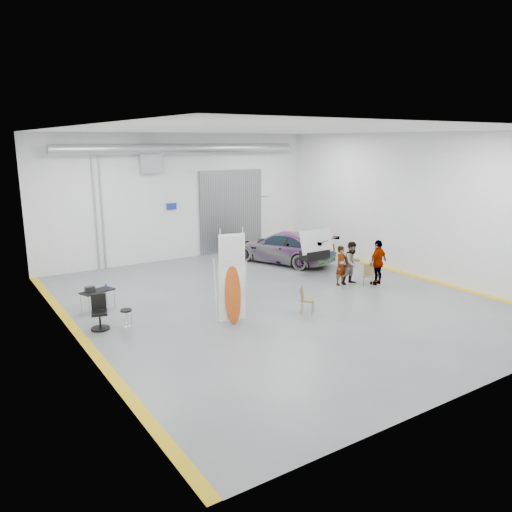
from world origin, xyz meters
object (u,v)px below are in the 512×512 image
surfboard_display (234,286)px  shop_stool (127,321)px  sedan_car (283,247)px  folding_chair_near (307,305)px  work_table (95,291)px  person_a (341,266)px  folding_chair_far (368,280)px  person_b (352,263)px  person_c (378,262)px  office_chair (99,314)px

surfboard_display → shop_stool: surfboard_display is taller
sedan_car → folding_chair_near: (-3.58, -6.26, -0.45)m
work_table → shop_stool: bearing=-85.1°
sedan_car → surfboard_display: surfboard_display is taller
person_a → shop_stool: 8.91m
surfboard_display → shop_stool: bearing=172.5°
sedan_car → folding_chair_far: sedan_car is taller
person_b → shop_stool: bearing=178.7°
person_c → office_chair: 10.86m
surfboard_display → shop_stool: size_ratio=4.33×
folding_chair_near → person_c: bearing=-29.4°
office_chair → person_a: bearing=12.7°
sedan_car → person_a: person_a is taller
person_c → work_table: 10.79m
person_a → office_chair: (-9.52, 0.44, -0.33)m
person_a → folding_chair_far: (0.78, -0.73, -0.53)m
surfboard_display → sedan_car: bearing=56.3°
folding_chair_near → folding_chair_far: folding_chair_near is taller
surfboard_display → folding_chair_far: 6.69m
person_c → sedan_car: bearing=-89.9°
sedan_car → folding_chair_near: 7.22m
person_a → shop_stool: person_a is taller
person_c → work_table: person_c is taller
shop_stool → person_b: bearing=0.8°
office_chair → person_c: bearing=9.0°
work_table → person_a: bearing=-13.7°
sedan_car → folding_chair_near: sedan_car is taller
person_a → office_chair: person_a is taller
folding_chair_near → shop_stool: folding_chair_near is taller
folding_chair_near → folding_chair_far: 4.20m
work_table → sedan_car: bearing=12.8°
surfboard_display → person_b: bearing=24.6°
office_chair → shop_stool: bearing=-33.0°
person_b → folding_chair_far: 0.91m
shop_stool → office_chair: office_chair is taller
person_b → folding_chair_near: 4.15m
person_b → person_c: bearing=-39.5°
person_c → shop_stool: 10.19m
folding_chair_near → folding_chair_far: (4.03, 1.16, -0.02)m
sedan_car → work_table: size_ratio=4.13×
work_table → office_chair: 1.84m
folding_chair_near → person_a: bearing=-13.4°
person_c → folding_chair_far: size_ratio=2.17×
person_a → work_table: 9.38m
person_b → person_c: (0.81, -0.62, 0.05)m
office_chair → folding_chair_far: bearing=8.8°
folding_chair_near → shop_stool: 5.87m
person_b → surfboard_display: (-6.26, -1.28, 0.38)m
person_b → office_chair: (-9.98, 0.57, -0.40)m
sedan_car → shop_stool: (-9.21, -4.62, -0.38)m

